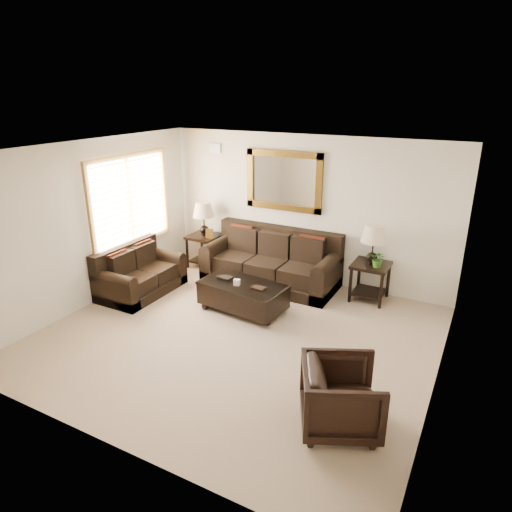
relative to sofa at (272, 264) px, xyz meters
The scene contains 11 objects.
room 2.28m from the sofa, 78.18° to the right, with size 5.51×5.01×2.71m.
window 2.80m from the sofa, 153.89° to the right, with size 0.07×1.96×1.66m.
mirror 1.55m from the sofa, 90.00° to the left, with size 1.50×0.06×1.10m.
air_vent 2.52m from the sofa, 162.58° to the left, with size 0.25×0.02×0.18m, color #999999.
sofa is the anchor object (origin of this frame).
loveseat 2.42m from the sofa, 142.36° to the right, with size 0.90×1.51×0.85m.
end_table_left 1.67m from the sofa, behind, with size 0.61×0.61×1.34m.
end_table_right 1.88m from the sofa, ahead, with size 0.61×0.61×1.33m.
coffee_table 1.24m from the sofa, 86.12° to the right, with size 1.46×0.90×0.59m.
armchair 3.94m from the sofa, 53.09° to the right, with size 0.81×0.76×0.83m, color black.
potted_plant 1.98m from the sofa, ahead, with size 0.26×0.29×0.22m, color #2E5D20.
Camera 1 is at (3.03, -5.09, 3.45)m, focal length 32.00 mm.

